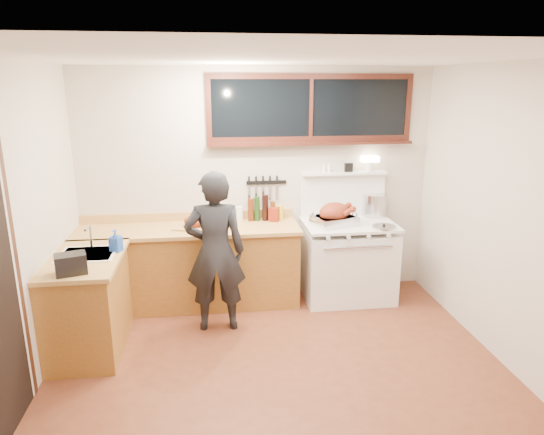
{
  "coord_description": "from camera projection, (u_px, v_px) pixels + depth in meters",
  "views": [
    {
      "loc": [
        -0.54,
        -3.67,
        2.42
      ],
      "look_at": [
        0.05,
        0.85,
        1.15
      ],
      "focal_mm": 32.0,
      "sensor_mm": 36.0,
      "label": 1
    }
  ],
  "objects": [
    {
      "name": "ground_plane",
      "position": [
        279.0,
        371.0,
        4.23
      ],
      "size": [
        4.0,
        3.5,
        0.02
      ],
      "primitive_type": "cube",
      "color": "#592917"
    },
    {
      "name": "room_shell",
      "position": [
        280.0,
        185.0,
        3.78
      ],
      "size": [
        4.1,
        3.6,
        2.65
      ],
      "color": "beige",
      "rests_on": "ground"
    },
    {
      "name": "counter_back",
      "position": [
        189.0,
        266.0,
        5.39
      ],
      "size": [
        2.44,
        0.64,
        1.0
      ],
      "color": "brown",
      "rests_on": "ground"
    },
    {
      "name": "counter_left",
      "position": [
        88.0,
        303.0,
        4.49
      ],
      "size": [
        0.64,
        1.09,
        0.9
      ],
      "color": "brown",
      "rests_on": "ground"
    },
    {
      "name": "sink_unit",
      "position": [
        88.0,
        260.0,
        4.46
      ],
      "size": [
        0.5,
        0.45,
        0.37
      ],
      "color": "white",
      "rests_on": "counter_left"
    },
    {
      "name": "vintage_stove",
      "position": [
        348.0,
        259.0,
        5.57
      ],
      "size": [
        1.02,
        0.74,
        1.61
      ],
      "color": "white",
      "rests_on": "ground"
    },
    {
      "name": "back_window",
      "position": [
        311.0,
        116.0,
        5.39
      ],
      "size": [
        2.32,
        0.13,
        0.77
      ],
      "color": "black",
      "rests_on": "room_shell"
    },
    {
      "name": "knife_strip",
      "position": [
        265.0,
        183.0,
        5.54
      ],
      "size": [
        0.46,
        0.03,
        0.28
      ],
      "color": "black",
      "rests_on": "room_shell"
    },
    {
      "name": "man",
      "position": [
        215.0,
        252.0,
        4.77
      ],
      "size": [
        0.6,
        0.4,
        1.63
      ],
      "color": "black",
      "rests_on": "ground"
    },
    {
      "name": "soap_bottle",
      "position": [
        116.0,
        241.0,
        4.5
      ],
      "size": [
        0.12,
        0.12,
        0.21
      ],
      "color": "#214EA9",
      "rests_on": "counter_left"
    },
    {
      "name": "toaster",
      "position": [
        71.0,
        264.0,
        3.98
      ],
      "size": [
        0.28,
        0.24,
        0.17
      ],
      "color": "black",
      "rests_on": "counter_left"
    },
    {
      "name": "cutting_board",
      "position": [
        194.0,
        223.0,
        5.24
      ],
      "size": [
        0.48,
        0.41,
        0.14
      ],
      "color": "tan",
      "rests_on": "counter_back"
    },
    {
      "name": "roast_turkey",
      "position": [
        335.0,
        216.0,
        5.36
      ],
      "size": [
        0.53,
        0.46,
        0.25
      ],
      "color": "silver",
      "rests_on": "vintage_stove"
    },
    {
      "name": "stockpot",
      "position": [
        375.0,
        205.0,
        5.7
      ],
      "size": [
        0.37,
        0.37,
        0.27
      ],
      "color": "silver",
      "rests_on": "vintage_stove"
    },
    {
      "name": "saucepan",
      "position": [
        339.0,
        212.0,
        5.64
      ],
      "size": [
        0.22,
        0.3,
        0.13
      ],
      "color": "silver",
      "rests_on": "vintage_stove"
    },
    {
      "name": "pot_lid",
      "position": [
        384.0,
        227.0,
        5.26
      ],
      "size": [
        0.27,
        0.27,
        0.04
      ],
      "color": "silver",
      "rests_on": "vintage_stove"
    },
    {
      "name": "coffee_tin",
      "position": [
        274.0,
        214.0,
        5.49
      ],
      "size": [
        0.13,
        0.12,
        0.16
      ],
      "color": "maroon",
      "rests_on": "counter_back"
    },
    {
      "name": "pitcher",
      "position": [
        240.0,
        213.0,
        5.54
      ],
      "size": [
        0.09,
        0.09,
        0.16
      ],
      "color": "white",
      "rests_on": "counter_back"
    },
    {
      "name": "bottle_cluster",
      "position": [
        263.0,
        209.0,
        5.51
      ],
      "size": [
        0.4,
        0.07,
        0.3
      ],
      "color": "black",
      "rests_on": "counter_back"
    }
  ]
}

